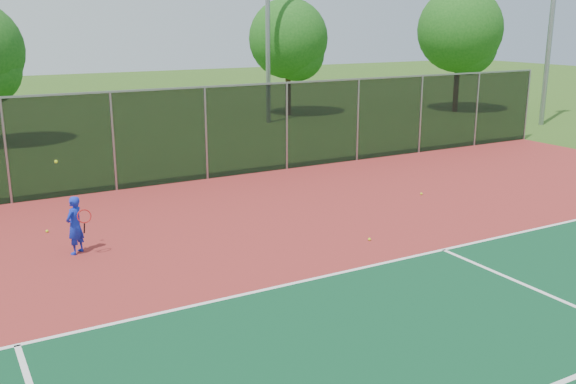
# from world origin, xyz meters

# --- Properties ---
(ground) EXTENTS (120.00, 120.00, 0.00)m
(ground) POSITION_xyz_m (0.00, 0.00, 0.00)
(ground) COLOR #2D5317
(ground) RESTS_ON ground
(court_apron) EXTENTS (30.00, 20.00, 0.02)m
(court_apron) POSITION_xyz_m (0.00, 2.00, 0.01)
(court_apron) COLOR maroon
(court_apron) RESTS_ON ground
(fence_back) EXTENTS (30.00, 0.06, 3.03)m
(fence_back) POSITION_xyz_m (0.00, 12.00, 1.56)
(fence_back) COLOR black
(fence_back) RESTS_ON court_apron
(tennis_player) EXTENTS (0.59, 0.69, 2.13)m
(tennis_player) POSITION_xyz_m (-5.25, 6.88, 0.68)
(tennis_player) COLOR #142AC2
(tennis_player) RESTS_ON court_apron
(practice_ball_1) EXTENTS (0.07, 0.07, 0.07)m
(practice_ball_1) POSITION_xyz_m (0.94, 4.35, 0.06)
(practice_ball_1) COLOR #C7EE1B
(practice_ball_1) RESTS_ON court_apron
(practice_ball_2) EXTENTS (0.07, 0.07, 0.07)m
(practice_ball_2) POSITION_xyz_m (-5.59, 8.73, 0.06)
(practice_ball_2) COLOR #C7EE1B
(practice_ball_2) RESTS_ON court_apron
(practice_ball_3) EXTENTS (0.07, 0.07, 0.07)m
(practice_ball_3) POSITION_xyz_m (4.77, 6.95, 0.06)
(practice_ball_3) COLOR #C7EE1B
(practice_ball_3) RESTS_ON court_apron
(tree_back_mid) EXTENTS (4.29, 4.29, 6.30)m
(tree_back_mid) POSITION_xyz_m (9.84, 23.76, 3.95)
(tree_back_mid) COLOR #382114
(tree_back_mid) RESTS_ON ground
(tree_back_right) EXTENTS (4.75, 4.75, 6.98)m
(tree_back_right) POSITION_xyz_m (18.99, 20.31, 4.38)
(tree_back_right) COLOR #382114
(tree_back_right) RESTS_ON ground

